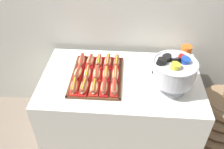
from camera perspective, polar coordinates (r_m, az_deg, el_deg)
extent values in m
plane|color=#7A6B5B|center=(2.47, 1.73, -14.29)|extent=(10.00, 10.00, 0.00)
cube|color=white|center=(2.17, 1.93, -8.05)|extent=(1.28, 0.77, 0.71)
cylinder|color=black|center=(2.69, -9.48, -8.42)|extent=(0.05, 0.05, 0.04)
cylinder|color=black|center=(2.68, 13.71, -9.57)|extent=(0.05, 0.05, 0.04)
cylinder|color=#896B4C|center=(2.46, 24.07, -9.66)|extent=(0.36, 0.36, 0.53)
torus|color=#896B4C|center=(2.61, 22.84, -12.80)|extent=(0.49, 0.49, 0.10)
torus|color=#896B4C|center=(2.53, 23.44, -11.28)|extent=(0.52, 0.52, 0.10)
torus|color=#896B4C|center=(2.46, 24.07, -9.66)|extent=(0.49, 0.49, 0.10)
torus|color=#896B4C|center=(2.38, 24.73, -7.94)|extent=(0.46, 0.46, 0.10)
cube|color=#56331E|center=(1.94, -3.61, -0.43)|extent=(0.41, 0.53, 0.01)
cube|color=#56331E|center=(1.75, -4.59, -5.54)|extent=(0.41, 0.02, 0.01)
cube|color=#56331E|center=(2.14, -2.82, 4.04)|extent=(0.41, 0.02, 0.01)
cube|color=#56331E|center=(1.97, -9.25, -0.02)|extent=(0.02, 0.53, 0.01)
cube|color=#56331E|center=(1.92, 2.15, -0.52)|extent=(0.02, 0.53, 0.01)
cube|color=red|center=(1.83, -8.90, -3.18)|extent=(0.07, 0.18, 0.02)
ellipsoid|color=tan|center=(1.82, -8.96, -2.68)|extent=(0.06, 0.17, 0.04)
cylinder|color=brown|center=(1.81, -9.00, -2.40)|extent=(0.04, 0.16, 0.03)
cylinder|color=yellow|center=(1.80, -9.04, -2.05)|extent=(0.02, 0.13, 0.01)
cube|color=#B21414|center=(1.82, -6.58, -3.30)|extent=(0.07, 0.19, 0.02)
ellipsoid|color=#E0BC7F|center=(1.80, -6.63, -2.74)|extent=(0.06, 0.17, 0.04)
cylinder|color=brown|center=(1.79, -6.66, -2.42)|extent=(0.04, 0.16, 0.03)
cylinder|color=yellow|center=(1.78, -6.70, -2.05)|extent=(0.01, 0.13, 0.01)
cube|color=red|center=(1.81, -4.23, -3.42)|extent=(0.07, 0.17, 0.02)
ellipsoid|color=beige|center=(1.79, -4.26, -2.94)|extent=(0.06, 0.16, 0.04)
cylinder|color=brown|center=(1.78, -4.28, -2.67)|extent=(0.03, 0.15, 0.03)
cylinder|color=yellow|center=(1.78, -4.30, -2.35)|extent=(0.01, 0.12, 0.01)
cube|color=#B21414|center=(1.80, -1.86, -3.54)|extent=(0.06, 0.17, 0.02)
ellipsoid|color=#E0BC7F|center=(1.78, -1.87, -2.97)|extent=(0.05, 0.16, 0.04)
cylinder|color=brown|center=(1.77, -1.88, -2.64)|extent=(0.03, 0.15, 0.03)
cylinder|color=red|center=(1.76, -1.89, -2.31)|extent=(0.01, 0.13, 0.01)
cube|color=red|center=(1.79, 0.53, -3.65)|extent=(0.06, 0.16, 0.02)
ellipsoid|color=beige|center=(1.78, 0.54, -3.17)|extent=(0.05, 0.15, 0.04)
cylinder|color=#9E4C38|center=(1.77, 0.54, -2.90)|extent=(0.04, 0.15, 0.03)
cylinder|color=red|center=(1.76, 0.54, -2.54)|extent=(0.01, 0.13, 0.01)
cube|color=#B21414|center=(1.95, -7.99, 0.06)|extent=(0.07, 0.17, 0.02)
ellipsoid|color=#E0BC7F|center=(1.94, -8.05, 0.58)|extent=(0.06, 0.16, 0.04)
cylinder|color=#9E4C38|center=(1.93, -8.09, 0.88)|extent=(0.03, 0.15, 0.03)
cylinder|color=red|center=(1.92, -8.12, 1.17)|extent=(0.01, 0.13, 0.01)
cube|color=red|center=(1.94, -5.82, -0.04)|extent=(0.07, 0.17, 0.02)
ellipsoid|color=beige|center=(1.93, -5.86, 0.43)|extent=(0.06, 0.16, 0.04)
cylinder|color=brown|center=(1.92, -5.88, 0.68)|extent=(0.03, 0.15, 0.03)
cylinder|color=yellow|center=(1.91, -5.90, 0.97)|extent=(0.01, 0.12, 0.01)
cube|color=red|center=(1.93, -3.62, -0.13)|extent=(0.08, 0.17, 0.02)
ellipsoid|color=beige|center=(1.92, -3.65, 0.35)|extent=(0.06, 0.16, 0.04)
cylinder|color=#A8563D|center=(1.91, -3.66, 0.61)|extent=(0.04, 0.15, 0.03)
cylinder|color=red|center=(1.90, -3.68, 0.94)|extent=(0.02, 0.12, 0.01)
cube|color=#B21414|center=(1.92, -1.40, -0.23)|extent=(0.07, 0.16, 0.02)
ellipsoid|color=tan|center=(1.91, -1.41, 0.28)|extent=(0.06, 0.15, 0.04)
cylinder|color=#A8563D|center=(1.90, -1.42, 0.56)|extent=(0.04, 0.14, 0.03)
cylinder|color=yellow|center=(1.89, -1.42, 0.88)|extent=(0.01, 0.12, 0.01)
cube|color=#B21414|center=(1.92, 0.83, -0.32)|extent=(0.06, 0.18, 0.02)
ellipsoid|color=beige|center=(1.90, 0.84, 0.23)|extent=(0.05, 0.17, 0.04)
cylinder|color=brown|center=(1.90, 0.84, 0.54)|extent=(0.03, 0.17, 0.03)
cylinder|color=yellow|center=(1.89, 0.84, 0.85)|extent=(0.01, 0.14, 0.01)
cube|color=#B21414|center=(2.08, -7.20, 2.90)|extent=(0.07, 0.18, 0.02)
ellipsoid|color=tan|center=(2.07, -7.24, 3.34)|extent=(0.06, 0.17, 0.04)
cylinder|color=#9E4C38|center=(2.06, -7.27, 3.59)|extent=(0.04, 0.16, 0.03)
cylinder|color=red|center=(2.06, -7.30, 3.91)|extent=(0.02, 0.14, 0.01)
cube|color=#B21414|center=(2.07, -5.15, 2.83)|extent=(0.07, 0.16, 0.02)
ellipsoid|color=tan|center=(2.06, -5.19, 3.34)|extent=(0.06, 0.14, 0.04)
cylinder|color=#A8563D|center=(2.05, -5.21, 3.63)|extent=(0.03, 0.14, 0.03)
cylinder|color=red|center=(2.04, -5.23, 3.91)|extent=(0.01, 0.12, 0.01)
cube|color=#B21414|center=(2.06, -3.09, 2.76)|extent=(0.06, 0.17, 0.02)
ellipsoid|color=beige|center=(2.05, -3.11, 3.23)|extent=(0.05, 0.16, 0.04)
cylinder|color=brown|center=(2.04, -3.12, 3.50)|extent=(0.03, 0.14, 0.03)
cylinder|color=yellow|center=(2.03, -3.13, 3.81)|extent=(0.01, 0.12, 0.01)
cube|color=red|center=(2.05, -1.00, 2.68)|extent=(0.07, 0.17, 0.02)
ellipsoid|color=beige|center=(2.04, -1.01, 3.16)|extent=(0.05, 0.16, 0.04)
cylinder|color=brown|center=(2.03, -1.02, 3.43)|extent=(0.03, 0.16, 0.03)
cylinder|color=yellow|center=(2.02, -1.02, 3.77)|extent=(0.01, 0.14, 0.01)
cube|color=#B21414|center=(2.05, 1.09, 2.59)|extent=(0.06, 0.15, 0.02)
ellipsoid|color=tan|center=(2.04, 1.10, 3.06)|extent=(0.05, 0.14, 0.04)
cylinder|color=brown|center=(2.03, 1.10, 3.32)|extent=(0.03, 0.15, 0.03)
cylinder|color=yellow|center=(2.02, 1.10, 3.67)|extent=(0.01, 0.12, 0.01)
cylinder|color=silver|center=(1.87, 13.67, -3.18)|extent=(0.21, 0.21, 0.02)
cone|color=silver|center=(1.84, 13.90, -2.06)|extent=(0.07, 0.07, 0.08)
cylinder|color=silver|center=(1.77, 14.46, 0.75)|extent=(0.31, 0.31, 0.15)
torus|color=silver|center=(1.73, 14.85, 2.71)|extent=(0.32, 0.32, 0.02)
cylinder|color=#1E47B2|center=(1.76, 16.48, 2.23)|extent=(0.10, 0.09, 0.14)
cylinder|color=red|center=(1.78, 15.56, 2.73)|extent=(0.11, 0.08, 0.14)
cylinder|color=#B7BCC6|center=(1.77, 14.02, 2.85)|extent=(0.11, 0.10, 0.13)
cylinder|color=black|center=(1.76, 13.14, 2.85)|extent=(0.13, 0.11, 0.14)
cylinder|color=black|center=(1.71, 11.17, 1.90)|extent=(0.11, 0.09, 0.14)
cylinder|color=yellow|center=(1.69, 14.44, 0.83)|extent=(0.11, 0.10, 0.13)
cylinder|color=black|center=(1.74, 14.91, 1.96)|extent=(0.10, 0.12, 0.15)
cylinder|color=#EA5B19|center=(2.12, 16.74, 3.50)|extent=(0.09, 0.09, 0.12)
cylinder|color=#EA5B19|center=(2.10, 16.85, 3.99)|extent=(0.09, 0.09, 0.12)
cylinder|color=#EA5B19|center=(2.09, 16.96, 4.48)|extent=(0.09, 0.09, 0.12)
cylinder|color=#EA5B19|center=(2.08, 17.07, 4.98)|extent=(0.09, 0.09, 0.12)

